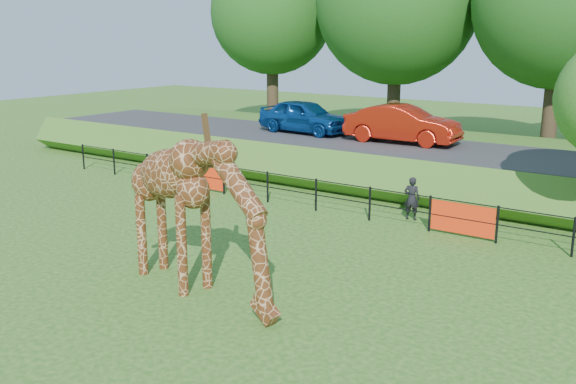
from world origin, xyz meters
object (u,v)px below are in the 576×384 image
at_px(giraffe, 197,216).
at_px(car_red, 402,124).
at_px(visitor, 412,198).
at_px(car_blue, 304,116).

xyz_separation_m(giraffe, car_red, (-1.57, 13.91, 0.36)).
relative_size(giraffe, visitor, 3.70).
distance_m(car_red, visitor, 6.57).
height_order(giraffe, car_blue, giraffe).
height_order(giraffe, visitor, giraffe).
bearing_deg(visitor, car_red, -71.78).
height_order(car_red, visitor, car_red).
bearing_deg(visitor, giraffe, 70.08).
distance_m(car_blue, car_red, 4.77).
relative_size(giraffe, car_red, 1.10).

